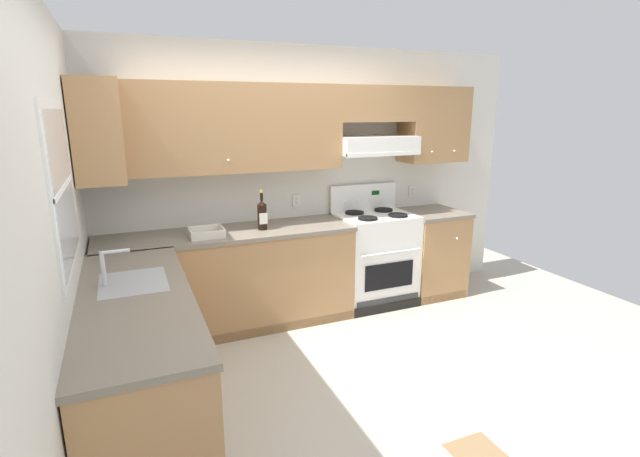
# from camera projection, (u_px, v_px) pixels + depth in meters

# --- Properties ---
(ground_plane) EXTENTS (7.04, 7.04, 0.00)m
(ground_plane) POSITION_uv_depth(u_px,v_px,m) (329.00, 386.00, 3.42)
(ground_plane) COLOR #B2AA99
(floor_accent_tile) EXTENTS (0.30, 0.30, 0.01)m
(floor_accent_tile) POSITION_uv_depth(u_px,v_px,m) (478.00, 454.00, 2.74)
(floor_accent_tile) COLOR olive
(floor_accent_tile) RESTS_ON ground_plane
(wall_back) EXTENTS (4.68, 0.57, 2.55)m
(wall_back) POSITION_uv_depth(u_px,v_px,m) (303.00, 160.00, 4.57)
(wall_back) COLOR silver
(wall_back) RESTS_ON ground_plane
(wall_left) EXTENTS (0.47, 4.00, 2.55)m
(wall_left) POSITION_uv_depth(u_px,v_px,m) (61.00, 220.00, 2.69)
(wall_left) COLOR silver
(wall_left) RESTS_ON ground_plane
(counter_back_run) EXTENTS (3.60, 0.65, 0.91)m
(counter_back_run) POSITION_uv_depth(u_px,v_px,m) (280.00, 274.00, 4.43)
(counter_back_run) COLOR #A87A4C
(counter_back_run) RESTS_ON ground_plane
(counter_left_run) EXTENTS (0.63, 1.91, 1.13)m
(counter_left_run) POSITION_uv_depth(u_px,v_px,m) (142.00, 365.00, 2.84)
(counter_left_run) COLOR #A87A4C
(counter_left_run) RESTS_ON ground_plane
(stove) EXTENTS (0.76, 0.62, 1.20)m
(stove) POSITION_uv_depth(u_px,v_px,m) (374.00, 257.00, 4.83)
(stove) COLOR white
(stove) RESTS_ON ground_plane
(wine_bottle) EXTENTS (0.08, 0.09, 0.36)m
(wine_bottle) POSITION_uv_depth(u_px,v_px,m) (262.00, 214.00, 4.18)
(wine_bottle) COLOR black
(wine_bottle) RESTS_ON counter_back_run
(bowl) EXTENTS (0.28, 0.25, 0.07)m
(bowl) POSITION_uv_depth(u_px,v_px,m) (206.00, 234.00, 3.98)
(bowl) COLOR beige
(bowl) RESTS_ON counter_back_run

